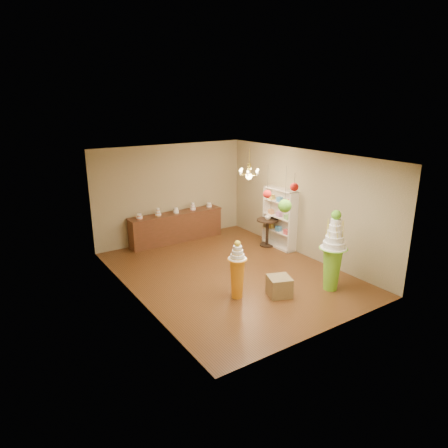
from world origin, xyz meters
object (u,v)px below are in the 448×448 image
pedestal_orange (237,274)px  sideboard (176,226)px  round_table (267,229)px  pedestal_green (333,258)px

pedestal_orange → sideboard: 4.18m
sideboard → pedestal_orange: bearing=-98.3°
pedestal_orange → round_table: 3.51m
pedestal_green → pedestal_orange: 2.25m
pedestal_orange → pedestal_green: bearing=-23.0°
sideboard → round_table: sideboard is taller
pedestal_green → round_table: 3.19m
pedestal_orange → round_table: bearing=39.6°
pedestal_green → sideboard: 5.24m
pedestal_green → sideboard: size_ratio=0.63×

